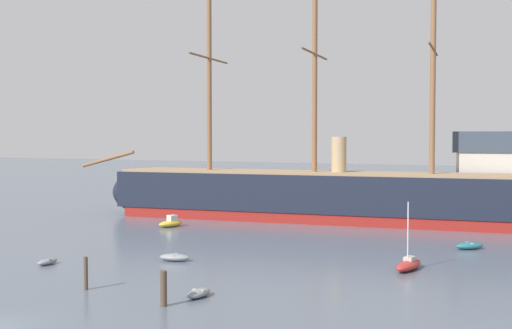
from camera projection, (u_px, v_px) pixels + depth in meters
name	position (u px, v px, depth m)	size (l,w,h in m)	color
tall_ship	(314.00, 195.00, 76.55)	(57.41, 13.84, 27.61)	maroon
dinghy_foreground_left	(47.00, 262.00, 50.67)	(0.87, 1.93, 0.45)	gray
dinghy_foreground_right	(199.00, 293.00, 40.42)	(1.07, 2.21, 0.51)	gray
dinghy_near_centre	(175.00, 257.00, 52.10)	(2.62, 1.58, 0.58)	gray
sailboat_mid_right	(409.00, 264.00, 48.57)	(1.78, 4.01, 5.04)	#B22D28
motorboat_alongside_bow	(171.00, 223.00, 71.62)	(2.24, 3.25, 1.26)	gold
dinghy_alongside_stern	(470.00, 246.00, 57.49)	(2.70, 2.52, 0.61)	#236670
motorboat_far_left	(154.00, 199.00, 95.96)	(3.10, 4.95, 1.93)	silver
motorboat_distant_centre	(367.00, 203.00, 92.87)	(3.17, 1.68, 1.27)	#236670
mooring_piling_nearest	(86.00, 273.00, 42.36)	(0.26, 0.26, 2.12)	#4C3D2D
mooring_piling_left_pair	(164.00, 289.00, 38.24)	(0.39, 0.39, 2.07)	#4C3D2D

